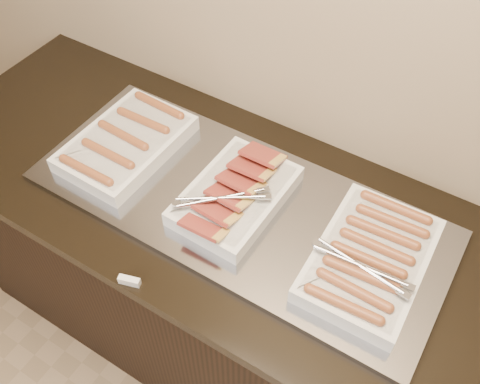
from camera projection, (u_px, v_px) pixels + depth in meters
name	position (u px, v px, depth m)	size (l,w,h in m)	color
counter	(233.00, 283.00, 1.88)	(2.06, 0.76, 0.90)	black
warming_tray	(237.00, 204.00, 1.53)	(1.20, 0.50, 0.02)	#92959F
dish_left	(126.00, 143.00, 1.64)	(0.27, 0.40, 0.07)	silver
dish_center	(235.00, 195.00, 1.50)	(0.26, 0.38, 0.09)	silver
dish_right	(370.00, 259.00, 1.36)	(0.28, 0.41, 0.08)	silver
label_holder	(129.00, 281.00, 1.36)	(0.06, 0.02, 0.02)	silver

